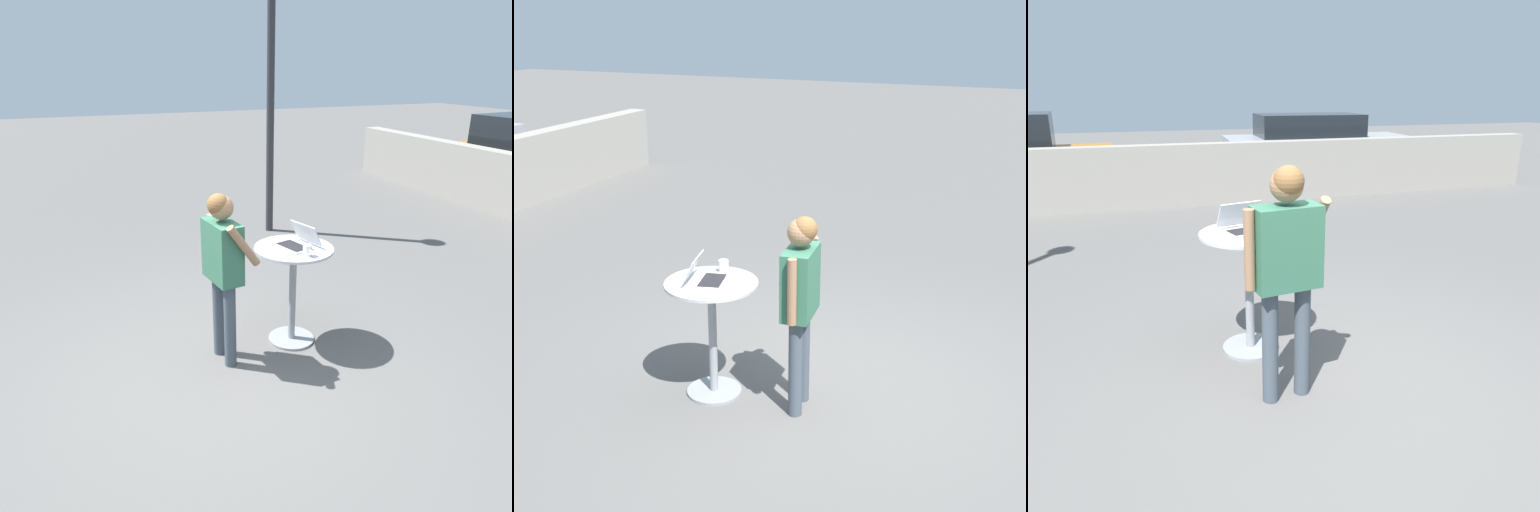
# 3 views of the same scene
# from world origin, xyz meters

# --- Properties ---
(ground_plane) EXTENTS (50.00, 50.00, 0.00)m
(ground_plane) POSITION_xyz_m (0.00, 0.00, 0.00)
(ground_plane) COLOR #5B5956
(cafe_table) EXTENTS (0.76, 0.76, 1.00)m
(cafe_table) POSITION_xyz_m (-0.41, 0.98, 0.68)
(cafe_table) COLOR gray
(cafe_table) RESTS_ON ground_plane
(laptop) EXTENTS (0.41, 0.40, 0.21)m
(laptop) POSITION_xyz_m (-0.43, 1.02, 1.05)
(laptop) COLOR #B7BABF
(laptop) RESTS_ON cafe_table
(coffee_mug) EXTENTS (0.12, 0.08, 0.11)m
(coffee_mug) POSITION_xyz_m (-0.17, 0.99, 1.05)
(coffee_mug) COLOR white
(coffee_mug) RESTS_ON cafe_table
(standing_person) EXTENTS (0.58, 0.39, 1.62)m
(standing_person) POSITION_xyz_m (-0.34, 0.24, 1.03)
(standing_person) COLOR #424C56
(standing_person) RESTS_ON ground_plane
(street_lamp) EXTENTS (0.32, 0.32, 4.27)m
(street_lamp) POSITION_xyz_m (-3.75, 2.25, 2.76)
(street_lamp) COLOR #2D2D33
(street_lamp) RESTS_ON ground_plane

